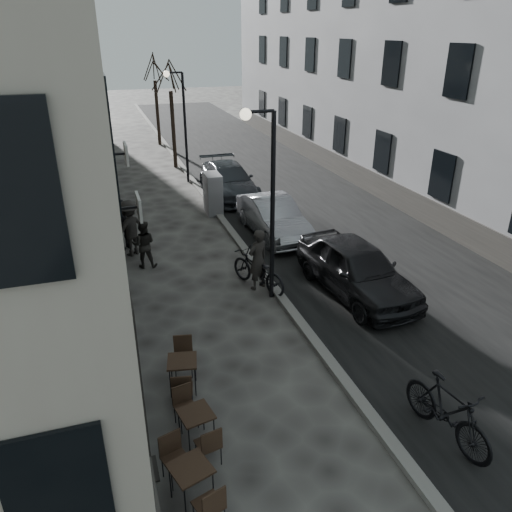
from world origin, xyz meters
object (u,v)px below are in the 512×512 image
streetlamp_far (181,115)px  bistro_set_a (191,481)px  bicycle (258,271)px  pedestrian_mid (130,228)px  moped (447,411)px  bistro_set_b (196,425)px  car_near (357,268)px  tree_near (170,75)px  pedestrian_far (122,224)px  tree_far (154,67)px  car_far (228,180)px  sign_board (144,454)px  streetlamp_near (266,187)px  bistro_set_c (183,372)px  car_mid (273,217)px  utility_cabinet (213,194)px  pedestrian_near (144,244)px

streetlamp_far → bistro_set_a: size_ratio=3.46×
streetlamp_far → bicycle: (-0.03, -11.40, -2.62)m
pedestrian_mid → moped: bearing=80.0°
bistro_set_b → car_near: (5.36, 4.14, 0.34)m
tree_near → pedestrian_far: (-3.50, -10.31, -3.80)m
tree_far → car_near: size_ratio=1.29×
streetlamp_far → bicycle: size_ratio=2.45×
streetlamp_far → car_far: (1.45, -2.77, -2.46)m
streetlamp_far → tree_near: bearing=88.6°
sign_board → pedestrian_far: size_ratio=0.55×
streetlamp_near → bicycle: 2.68m
pedestrian_far → bistro_set_b: bearing=-115.3°
moped → car_near: bearing=70.0°
sign_board → moped: 5.28m
bistro_set_c → pedestrian_far: size_ratio=0.86×
bistro_set_b → car_mid: bearing=51.2°
streetlamp_far → utility_cabinet: streetlamp_far is taller
moped → streetlamp_near: bearing=94.6°
bistro_set_a → moped: moped is taller
streetlamp_near → car_mid: 5.23m
pedestrian_near → car_mid: (4.66, 1.23, -0.07)m
car_mid → tree_near: bearing=96.5°
pedestrian_near → car_far: bearing=-112.2°
sign_board → moped: bearing=-9.8°
tree_near → tree_far: bearing=90.0°
streetlamp_near → tree_far: 21.05m
streetlamp_near → bistro_set_a: streetlamp_near is taller
bistro_set_c → sign_board: size_ratio=1.56×
tree_far → bistro_set_b: (-2.96, -25.65, -4.25)m
sign_board → car_mid: size_ratio=0.23×
tree_near → pedestrian_mid: tree_near is taller
car_near → moped: size_ratio=2.19×
streetlamp_near → sign_board: 6.90m
car_mid → car_far: size_ratio=0.86×
pedestrian_mid → car_far: bearing=-167.0°
streetlamp_near → streetlamp_far: (0.00, 12.00, 0.00)m
tree_far → utility_cabinet: bearing=-89.2°
streetlamp_far → bistro_set_b: bearing=-99.8°
pedestrian_far → car_far: (4.88, 4.54, -0.16)m
tree_near → bistro_set_a: bearing=-99.0°
bistro_set_a → sign_board: size_ratio=1.55×
streetlamp_far → utility_cabinet: size_ratio=3.16×
bistro_set_a → sign_board: bearing=110.3°
streetlamp_near → tree_near: 15.08m
streetlamp_far → pedestrian_near: bearing=-108.0°
bicycle → pedestrian_far: pedestrian_far is taller
bistro_set_b → utility_cabinet: (3.16, 11.85, 0.39)m
tree_near → utility_cabinet: size_ratio=3.54×
pedestrian_mid → car_near: size_ratio=0.42×
tree_far → bistro_set_a: 27.34m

